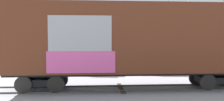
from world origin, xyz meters
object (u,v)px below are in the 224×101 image
Objects in this scene: parked_car_red at (153,64)px; parked_car_white at (213,62)px; freight_car at (132,40)px; flagpole at (191,9)px; parked_car_tan at (88,65)px.

parked_car_red is 5.59m from parked_car_white.
flagpole is (9.31, 11.19, 3.61)m from freight_car.
freight_car reaches higher than parked_car_red.
parked_car_tan is 11.12m from parked_car_white.
parked_car_red is at bearing -138.04° from flagpole.
freight_car is 6.66m from parked_car_tan.
freight_car is 10.59m from parked_car_white.
parked_car_white is at bearing 1.06° from parked_car_red.
flagpole is at bearing 83.56° from parked_car_white.
parked_car_tan is at bearing 179.29° from parked_car_white.
parked_car_red is (-6.21, -5.59, -5.63)m from flagpole.
parked_car_tan is at bearing 112.52° from freight_car.
flagpole is 2.08× the size of parked_car_red.
freight_car is 2.97× the size of parked_car_red.
parked_car_red is at bearing -178.94° from parked_car_white.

